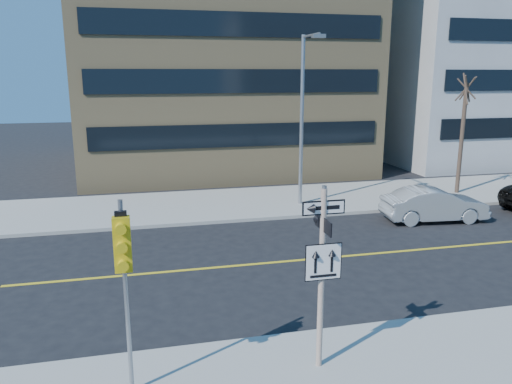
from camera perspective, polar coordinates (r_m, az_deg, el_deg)
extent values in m
plane|color=black|center=(13.86, 3.45, -14.22)|extent=(120.00, 120.00, 0.00)
cylinder|color=silver|center=(10.80, 7.47, -10.00)|extent=(0.13, 0.13, 4.00)
cylinder|color=gray|center=(10.17, 7.82, 0.56)|extent=(0.10, 0.10, 0.06)
cube|color=black|center=(10.27, 7.74, -1.78)|extent=(0.92, 0.03, 0.30)
cube|color=black|center=(10.37, 7.68, -3.65)|extent=(0.03, 0.92, 0.30)
cube|color=white|center=(10.55, 7.71, -7.93)|extent=(0.80, 0.03, 0.80)
cylinder|color=gray|center=(10.19, -14.58, -11.83)|extent=(0.09, 0.09, 4.00)
cube|color=gold|center=(9.56, -15.03, -5.80)|extent=(0.32, 0.22, 1.05)
sphere|color=#8C0705|center=(9.33, -15.17, -4.01)|extent=(0.17, 0.17, 0.17)
sphere|color=black|center=(9.44, -15.04, -6.04)|extent=(0.17, 0.17, 0.17)
sphere|color=black|center=(9.56, -14.92, -8.02)|extent=(0.17, 0.17, 0.17)
imported|color=#909599|center=(23.48, 19.69, -1.37)|extent=(2.02, 4.69, 1.50)
cylinder|color=gray|center=(24.08, 5.24, 7.94)|extent=(0.18, 0.18, 8.00)
cylinder|color=gray|center=(23.09, 6.27, 17.38)|extent=(0.10, 2.20, 0.10)
cube|color=gray|center=(22.14, 7.16, 17.27)|extent=(0.55, 0.30, 0.16)
cylinder|color=#32271D|center=(28.60, 22.45, 5.63)|extent=(0.22, 0.22, 5.80)
cube|color=tan|center=(37.25, -4.81, 17.33)|extent=(18.00, 18.00, 18.00)
cube|color=#9EA1A4|center=(45.17, 25.14, 13.55)|extent=(20.00, 16.00, 15.00)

